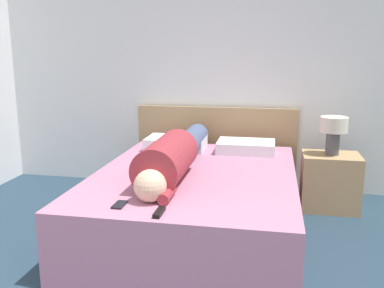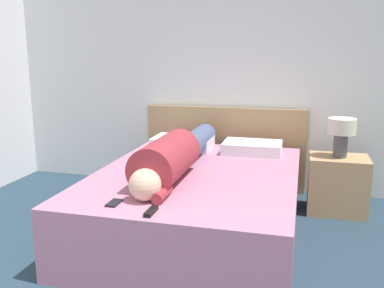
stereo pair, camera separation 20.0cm
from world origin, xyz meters
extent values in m
cube|color=white|center=(0.00, 3.92, 1.30)|extent=(6.14, 0.06, 2.60)
cube|color=#B2708E|center=(-0.24, 2.71, 0.24)|extent=(1.50, 2.01, 0.48)
cube|color=tan|center=(-0.24, 3.85, 0.42)|extent=(1.62, 0.04, 0.83)
cube|color=tan|center=(0.85, 3.42, 0.25)|extent=(0.49, 0.38, 0.50)
cylinder|color=#4C4C51|center=(0.85, 3.42, 0.60)|extent=(0.12, 0.12, 0.20)
cylinder|color=beige|center=(0.85, 3.42, 0.76)|extent=(0.23, 0.23, 0.13)
sphere|color=#DBB293|center=(-0.39, 2.01, 0.58)|extent=(0.20, 0.20, 0.20)
cylinder|color=#992D38|center=(-0.39, 2.44, 0.64)|extent=(0.31, 0.73, 0.31)
cylinder|color=#47567A|center=(-0.39, 3.23, 0.59)|extent=(0.21, 0.87, 0.21)
cylinder|color=#992D38|center=(-0.30, 2.06, 0.52)|extent=(0.07, 0.22, 0.07)
cube|color=white|center=(-0.56, 3.44, 0.54)|extent=(0.54, 0.36, 0.11)
cube|color=white|center=(0.10, 3.44, 0.53)|extent=(0.51, 0.36, 0.10)
cube|color=black|center=(-0.28, 1.82, 0.49)|extent=(0.04, 0.15, 0.02)
cube|color=black|center=(-0.55, 1.91, 0.49)|extent=(0.06, 0.13, 0.01)
camera|label=1|loc=(0.32, -0.37, 1.39)|focal=40.00mm
camera|label=2|loc=(0.52, -0.33, 1.39)|focal=40.00mm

